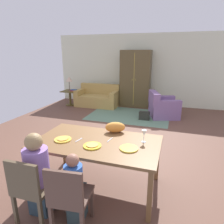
{
  "coord_description": "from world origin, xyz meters",
  "views": [
    {
      "loc": [
        1.29,
        -3.93,
        2.0
      ],
      "look_at": [
        0.11,
        -0.26,
        0.85
      ],
      "focal_mm": 31.9,
      "sensor_mm": 36.0,
      "label": 1
    }
  ],
  "objects_px": {
    "dining_table": "(97,145)",
    "person_child": "(75,190)",
    "dining_chair_child": "(69,196)",
    "side_table": "(70,96)",
    "book_upper": "(74,90)",
    "plate_near_child": "(92,146)",
    "wine_glass": "(144,134)",
    "cat": "(115,127)",
    "plate_near_man": "(63,139)",
    "person_man": "(40,176)",
    "table_lamp": "(69,80)",
    "armchair": "(162,107)",
    "plate_near_woman": "(129,148)",
    "armoire": "(135,79)",
    "dining_chair_man": "(31,187)",
    "book_lower": "(73,91)",
    "couch": "(98,98)",
    "handbag": "(144,116)"
  },
  "relations": [
    {
      "from": "plate_near_man",
      "to": "cat",
      "type": "xyz_separation_m",
      "value": [
        0.65,
        0.53,
        0.08
      ]
    },
    {
      "from": "dining_table",
      "to": "wine_glass",
      "type": "distance_m",
      "value": 0.7
    },
    {
      "from": "side_table",
      "to": "person_child",
      "type": "bearing_deg",
      "value": -59.98
    },
    {
      "from": "plate_near_child",
      "to": "armoire",
      "type": "distance_m",
      "value": 5.21
    },
    {
      "from": "couch",
      "to": "armoire",
      "type": "bearing_deg",
      "value": 16.7
    },
    {
      "from": "book_lower",
      "to": "handbag",
      "type": "relative_size",
      "value": 0.69
    },
    {
      "from": "dining_chair_child",
      "to": "book_lower",
      "type": "relative_size",
      "value": 3.95
    },
    {
      "from": "plate_near_man",
      "to": "dining_chair_child",
      "type": "relative_size",
      "value": 0.29
    },
    {
      "from": "person_child",
      "to": "armoire",
      "type": "bearing_deg",
      "value": 94.54
    },
    {
      "from": "plate_near_man",
      "to": "table_lamp",
      "type": "distance_m",
      "value": 5.06
    },
    {
      "from": "table_lamp",
      "to": "armchair",
      "type": "bearing_deg",
      "value": -6.64
    },
    {
      "from": "plate_near_man",
      "to": "person_man",
      "type": "relative_size",
      "value": 0.23
    },
    {
      "from": "book_upper",
      "to": "dining_chair_man",
      "type": "bearing_deg",
      "value": -66.72
    },
    {
      "from": "plate_near_child",
      "to": "dining_chair_man",
      "type": "xyz_separation_m",
      "value": [
        -0.5,
        -0.69,
        -0.28
      ]
    },
    {
      "from": "side_table",
      "to": "book_upper",
      "type": "bearing_deg",
      "value": 1.86
    },
    {
      "from": "person_man",
      "to": "book_lower",
      "type": "xyz_separation_m",
      "value": [
        -2.23,
        4.99,
        0.08
      ]
    },
    {
      "from": "person_man",
      "to": "book_lower",
      "type": "height_order",
      "value": "person_man"
    },
    {
      "from": "person_child",
      "to": "side_table",
      "type": "bearing_deg",
      "value": 120.02
    },
    {
      "from": "dining_chair_child",
      "to": "book_upper",
      "type": "xyz_separation_m",
      "value": [
        -2.74,
        5.2,
        0.13
      ]
    },
    {
      "from": "plate_near_child",
      "to": "armoire",
      "type": "bearing_deg",
      "value": 95.03
    },
    {
      "from": "side_table",
      "to": "plate_near_man",
      "type": "bearing_deg",
      "value": -61.54
    },
    {
      "from": "dining_table",
      "to": "person_child",
      "type": "bearing_deg",
      "value": -90.28
    },
    {
      "from": "book_upper",
      "to": "armoire",
      "type": "bearing_deg",
      "value": 16.31
    },
    {
      "from": "wine_glass",
      "to": "dining_chair_child",
      "type": "relative_size",
      "value": 0.21
    },
    {
      "from": "dining_chair_man",
      "to": "couch",
      "type": "height_order",
      "value": "dining_chair_man"
    },
    {
      "from": "dining_table",
      "to": "dining_chair_child",
      "type": "distance_m",
      "value": 0.89
    },
    {
      "from": "couch",
      "to": "armoire",
      "type": "xyz_separation_m",
      "value": [
        1.38,
        0.41,
        0.75
      ]
    },
    {
      "from": "plate_near_child",
      "to": "plate_near_woman",
      "type": "distance_m",
      "value": 0.5
    },
    {
      "from": "side_table",
      "to": "dining_chair_child",
      "type": "bearing_deg",
      "value": -60.69
    },
    {
      "from": "armchair",
      "to": "table_lamp",
      "type": "xyz_separation_m",
      "value": [
        -3.58,
        0.42,
        0.69
      ]
    },
    {
      "from": "plate_near_man",
      "to": "plate_near_woman",
      "type": "height_order",
      "value": "same"
    },
    {
      "from": "dining_table",
      "to": "book_upper",
      "type": "xyz_separation_m",
      "value": [
        -2.74,
        4.33,
        -0.07
      ]
    },
    {
      "from": "plate_near_child",
      "to": "handbag",
      "type": "distance_m",
      "value": 3.67
    },
    {
      "from": "wine_glass",
      "to": "cat",
      "type": "bearing_deg",
      "value": 155.3
    },
    {
      "from": "plate_near_child",
      "to": "couch",
      "type": "height_order",
      "value": "couch"
    },
    {
      "from": "cat",
      "to": "book_upper",
      "type": "bearing_deg",
      "value": 106.53
    },
    {
      "from": "plate_near_child",
      "to": "side_table",
      "type": "distance_m",
      "value": 5.38
    },
    {
      "from": "dining_chair_child",
      "to": "side_table",
      "type": "xyz_separation_m",
      "value": [
        -2.92,
        5.2,
        -0.11
      ]
    },
    {
      "from": "dining_chair_man",
      "to": "book_upper",
      "type": "bearing_deg",
      "value": 113.28
    },
    {
      "from": "dining_table",
      "to": "armoire",
      "type": "relative_size",
      "value": 0.86
    },
    {
      "from": "plate_near_child",
      "to": "cat",
      "type": "bearing_deg",
      "value": 75.76
    },
    {
      "from": "cat",
      "to": "handbag",
      "type": "relative_size",
      "value": 1.0
    },
    {
      "from": "plate_near_woman",
      "to": "handbag",
      "type": "relative_size",
      "value": 0.78
    },
    {
      "from": "side_table",
      "to": "dining_table",
      "type": "bearing_deg",
      "value": -56.09
    },
    {
      "from": "handbag",
      "to": "person_man",
      "type": "bearing_deg",
      "value": -99.25
    },
    {
      "from": "plate_near_man",
      "to": "armoire",
      "type": "relative_size",
      "value": 0.12
    },
    {
      "from": "table_lamp",
      "to": "book_upper",
      "type": "bearing_deg",
      "value": 1.86
    },
    {
      "from": "dining_chair_child",
      "to": "plate_near_man",
      "type": "bearing_deg",
      "value": 124.05
    },
    {
      "from": "couch",
      "to": "dining_table",
      "type": "bearing_deg",
      "value": -68.15
    },
    {
      "from": "dining_table",
      "to": "wine_glass",
      "type": "xyz_separation_m",
      "value": [
        0.65,
        0.18,
        0.2
      ]
    }
  ]
}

